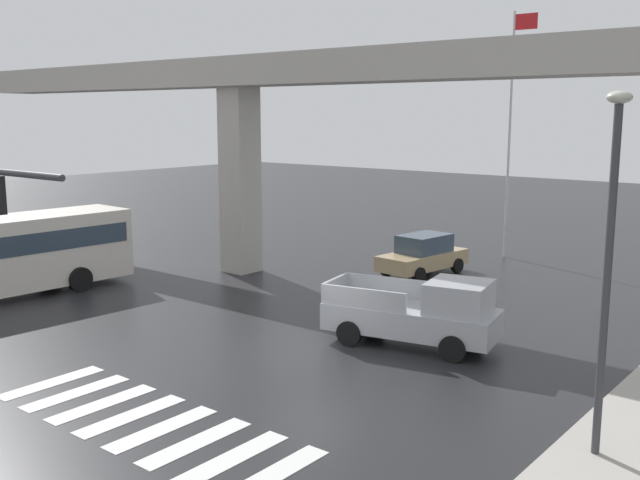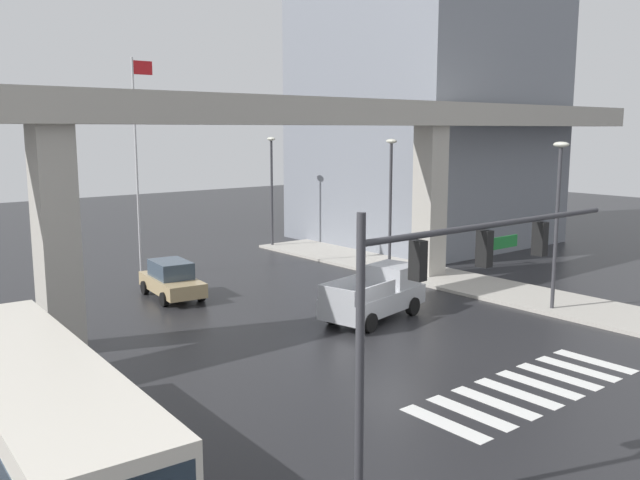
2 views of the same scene
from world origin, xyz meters
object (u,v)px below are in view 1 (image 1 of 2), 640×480
(pickup_truck, at_px, (420,314))
(flagpole, at_px, (512,120))
(sedan_tan, at_px, (423,255))
(street_lamp_near_corner, at_px, (610,235))

(pickup_truck, height_order, flagpole, flagpole)
(sedan_tan, distance_m, flagpole, 8.15)
(pickup_truck, height_order, sedan_tan, pickup_truck)
(sedan_tan, xyz_separation_m, street_lamp_near_corner, (11.53, -12.56, 3.70))
(sedan_tan, xyz_separation_m, flagpole, (1.17, 5.73, 5.67))
(flagpole, bearing_deg, street_lamp_near_corner, -60.48)
(pickup_truck, bearing_deg, sedan_tan, 120.53)
(sedan_tan, height_order, flagpole, flagpole)
(street_lamp_near_corner, relative_size, flagpole, 0.64)
(pickup_truck, xyz_separation_m, sedan_tan, (-5.03, 8.53, -0.14))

